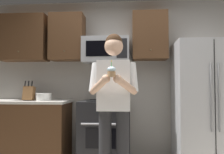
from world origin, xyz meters
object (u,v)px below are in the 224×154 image
at_px(oven_range, 105,131).
at_px(cupcake, 111,72).
at_px(bowl_large_white, 44,97).
at_px(microwave, 106,50).
at_px(refrigerator, 206,103).
at_px(knife_block, 29,93).
at_px(person, 114,99).

distance_m(oven_range, cupcake, 1.47).
distance_m(oven_range, bowl_large_white, 1.11).
bearing_deg(cupcake, microwave, 98.28).
height_order(refrigerator, knife_block, refrigerator).
bearing_deg(person, cupcake, -90.00).
distance_m(refrigerator, cupcake, 1.79).
distance_m(microwave, cupcake, 1.40).
relative_size(microwave, knife_block, 2.31).
distance_m(oven_range, microwave, 1.26).
bearing_deg(oven_range, bowl_large_white, 179.50).
relative_size(refrigerator, bowl_large_white, 7.21).
relative_size(knife_block, cupcake, 1.84).
bearing_deg(person, microwave, 100.98).
height_order(bowl_large_white, person, person).
relative_size(bowl_large_white, person, 0.14).
relative_size(microwave, refrigerator, 0.41).
height_order(person, cupcake, person).
height_order(microwave, person, microwave).
bearing_deg(microwave, oven_range, -90.02).
distance_m(refrigerator, knife_block, 2.71).
height_order(oven_range, person, person).
xyz_separation_m(oven_range, person, (0.19, -0.87, 0.53)).
distance_m(bowl_large_white, cupcake, 1.71).
height_order(microwave, refrigerator, microwave).
distance_m(oven_range, person, 1.04).
relative_size(oven_range, cupcake, 5.36).
xyz_separation_m(knife_block, bowl_large_white, (0.22, 0.04, -0.05)).
relative_size(microwave, person, 0.42).
relative_size(oven_range, refrigerator, 0.52).
height_order(refrigerator, cupcake, refrigerator).
height_order(refrigerator, person, refrigerator).
xyz_separation_m(refrigerator, bowl_large_white, (-2.48, 0.05, 0.08)).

